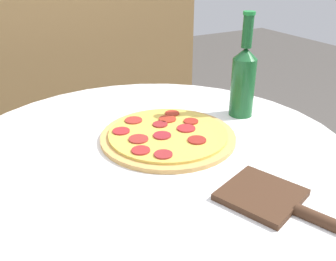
# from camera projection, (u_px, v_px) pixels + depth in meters

# --- Properties ---
(table) EXTENTS (0.88, 0.88, 0.75)m
(table) POSITION_uv_depth(u_px,v_px,m) (152.00, 218.00, 0.89)
(table) COLOR white
(table) RESTS_ON ground_plane
(fence_panel) EXTENTS (1.33, 0.04, 1.42)m
(fence_panel) POSITION_uv_depth(u_px,v_px,m) (53.00, 67.00, 1.53)
(fence_panel) COLOR olive
(fence_panel) RESTS_ON ground_plane
(pizza) EXTENTS (0.31, 0.31, 0.02)m
(pizza) POSITION_uv_depth(u_px,v_px,m) (168.00, 135.00, 0.85)
(pizza) COLOR tan
(pizza) RESTS_ON table
(beer_bottle) EXTENTS (0.06, 0.06, 0.26)m
(beer_bottle) POSITION_uv_depth(u_px,v_px,m) (243.00, 78.00, 0.94)
(beer_bottle) COLOR #195628
(beer_bottle) RESTS_ON table
(pizza_paddle) EXTENTS (0.16, 0.26, 0.02)m
(pizza_paddle) POSITION_uv_depth(u_px,v_px,m) (277.00, 201.00, 0.63)
(pizza_paddle) COLOR #422819
(pizza_paddle) RESTS_ON table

